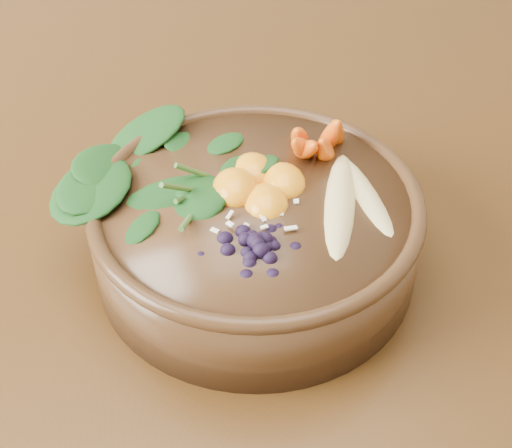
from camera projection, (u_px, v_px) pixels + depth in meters
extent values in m
cylinder|color=#331C0C|center=(475.00, 186.00, 1.37)|extent=(0.07, 0.07, 0.71)
cube|color=#442A11|center=(36.00, 193.00, 0.77)|extent=(1.60, 0.90, 0.04)
cylinder|color=#462E1A|center=(256.00, 232.00, 0.63)|extent=(0.34, 0.34, 0.08)
ellipsoid|color=#E0CC84|center=(367.00, 184.00, 0.60)|extent=(0.05, 0.15, 0.02)
ellipsoid|color=#E0CC84|center=(341.00, 189.00, 0.59)|extent=(0.07, 0.15, 0.02)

